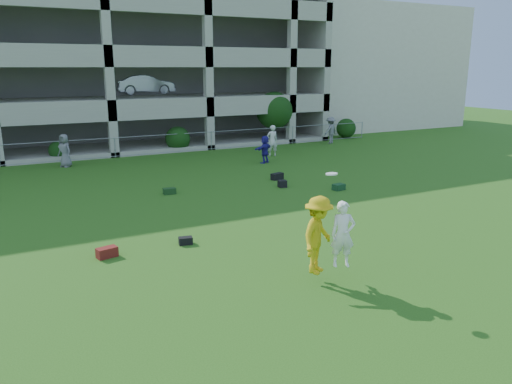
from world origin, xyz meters
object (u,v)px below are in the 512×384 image
crate_d (282,184)px  frisbee_contest (323,235)px  bystander_d (265,149)px  stucco_building (345,68)px  bystander_c (65,151)px  bystander_e (272,141)px  bystander_f (330,130)px  parking_garage (83,54)px

crate_d → frisbee_contest: size_ratio=0.14×
bystander_d → frisbee_contest: frisbee_contest is taller
stucco_building → bystander_c: size_ratio=9.26×
stucco_building → frisbee_contest: bearing=-127.7°
stucco_building → bystander_e: 19.82m
bystander_c → bystander_f: bystander_f is taller
bystander_c → crate_d: (7.82, -9.18, -0.71)m
bystander_d → stucco_building: bearing=-166.4°
bystander_c → frisbee_contest: 18.60m
bystander_d → bystander_c: bearing=-49.4°
crate_d → stucco_building: bearing=47.5°
bystander_d → crate_d: size_ratio=4.30×
crate_d → parking_garage: (-4.92, 19.47, 5.86)m
bystander_f → frisbee_contest: frisbee_contest is taller
crate_d → parking_garage: parking_garage is taller
bystander_c → crate_d: bearing=6.5°
bystander_d → frisbee_contest: bearing=38.5°
crate_d → frisbee_contest: bearing=-114.8°
stucco_building → frisbee_contest: size_ratio=6.37×
stucco_building → bystander_e: bearing=-139.1°
bystander_f → parking_garage: 18.13m
crate_d → bystander_d: bearing=69.4°
bystander_d → bystander_e: bystander_e is taller
bystander_c → parking_garage: size_ratio=0.06×
bystander_f → crate_d: bearing=25.5°
bystander_d → parking_garage: (-6.94, 14.10, 5.26)m
stucco_building → frisbee_contest: stucco_building is taller
stucco_building → frisbee_contest: (-22.28, -28.82, -3.78)m
bystander_e → bystander_f: 6.56m
frisbee_contest → crate_d: bearing=65.2°
bystander_f → frisbee_contest: size_ratio=0.72×
stucco_building → crate_d: (-18.09, -19.77, -4.85)m
bystander_e → parking_garage: bearing=-47.5°
crate_d → parking_garage: 20.92m
bystander_f → parking_garage: parking_garage is taller
frisbee_contest → bystander_d: bearing=66.7°
bystander_c → bystander_f: 17.28m
stucco_building → crate_d: bearing=-132.5°
stucco_building → bystander_f: size_ratio=8.82×
bystander_f → parking_garage: (-14.37, 9.80, 5.11)m
bystander_d → bystander_f: 8.59m
frisbee_contest → parking_garage: parking_garage is taller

